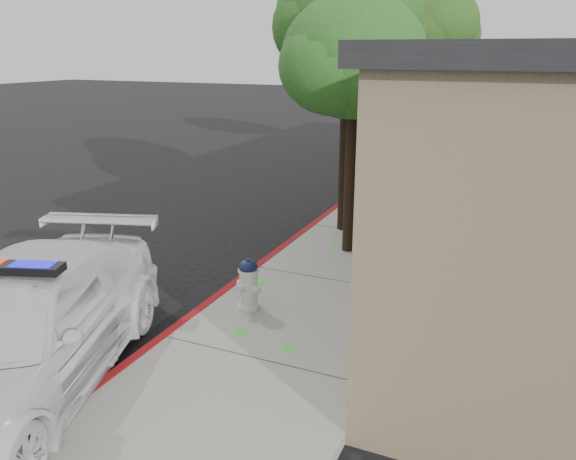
{
  "coord_description": "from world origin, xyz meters",
  "views": [
    {
      "loc": [
        4.68,
        -5.92,
        4.15
      ],
      "look_at": [
        0.84,
        2.79,
        1.07
      ],
      "focal_mm": 34.62,
      "sensor_mm": 36.0,
      "label": 1
    }
  ],
  "objects_px": {
    "police_car": "(19,332)",
    "street_tree_far": "(432,29)",
    "fire_hydrant": "(248,284)",
    "street_tree_mid": "(350,24)",
    "street_tree_near": "(354,62)"
  },
  "relations": [
    {
      "from": "police_car",
      "to": "street_tree_near",
      "type": "distance_m",
      "value": 7.36
    },
    {
      "from": "fire_hydrant",
      "to": "street_tree_mid",
      "type": "bearing_deg",
      "value": 109.91
    },
    {
      "from": "fire_hydrant",
      "to": "street_tree_mid",
      "type": "height_order",
      "value": "street_tree_mid"
    },
    {
      "from": "street_tree_mid",
      "to": "street_tree_far",
      "type": "distance_m",
      "value": 8.83
    },
    {
      "from": "police_car",
      "to": "street_tree_mid",
      "type": "bearing_deg",
      "value": 58.9
    },
    {
      "from": "police_car",
      "to": "street_tree_near",
      "type": "relative_size",
      "value": 1.18
    },
    {
      "from": "police_car",
      "to": "fire_hydrant",
      "type": "xyz_separation_m",
      "value": [
        1.68,
        2.95,
        -0.23
      ]
    },
    {
      "from": "street_tree_far",
      "to": "police_car",
      "type": "bearing_deg",
      "value": -96.5
    },
    {
      "from": "fire_hydrant",
      "to": "street_tree_near",
      "type": "height_order",
      "value": "street_tree_near"
    },
    {
      "from": "fire_hydrant",
      "to": "street_tree_near",
      "type": "xyz_separation_m",
      "value": [
        0.62,
        3.29,
        3.36
      ]
    },
    {
      "from": "fire_hydrant",
      "to": "police_car",
      "type": "bearing_deg",
      "value": -99.17
    },
    {
      "from": "street_tree_near",
      "to": "street_tree_far",
      "type": "distance_m",
      "value": 10.29
    },
    {
      "from": "police_car",
      "to": "street_tree_mid",
      "type": "relative_size",
      "value": 0.99
    },
    {
      "from": "police_car",
      "to": "street_tree_far",
      "type": "relative_size",
      "value": 0.95
    },
    {
      "from": "fire_hydrant",
      "to": "street_tree_mid",
      "type": "relative_size",
      "value": 0.14
    }
  ]
}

